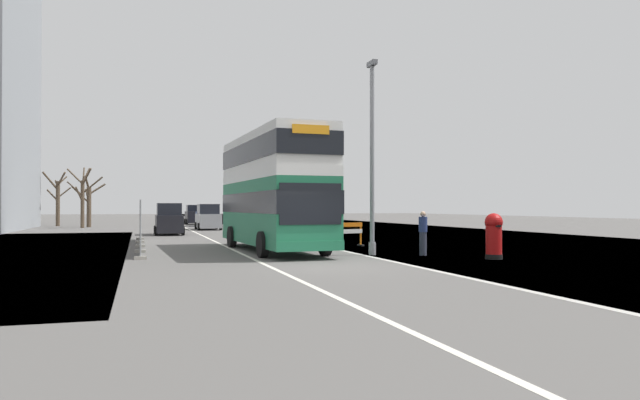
# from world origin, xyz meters

# --- Properties ---
(ground) EXTENTS (140.00, 280.00, 0.10)m
(ground) POSITION_xyz_m (0.61, 0.13, -0.05)
(ground) COLOR #565451
(double_decker_bus) EXTENTS (3.12, 10.41, 5.03)m
(double_decker_bus) POSITION_xyz_m (-0.09, 7.10, 2.68)
(double_decker_bus) COLOR #1E6B47
(double_decker_bus) RESTS_ON ground
(lamppost_foreground) EXTENTS (0.29, 0.70, 7.76)m
(lamppost_foreground) POSITION_xyz_m (3.23, 3.82, 3.65)
(lamppost_foreground) COLOR gray
(lamppost_foreground) RESTS_ON ground
(red_pillar_postbox) EXTENTS (0.65, 0.65, 1.69)m
(red_pillar_postbox) POSITION_xyz_m (6.83, 0.84, 0.93)
(red_pillar_postbox) COLOR black
(red_pillar_postbox) RESTS_ON ground
(roadworks_barrier) EXTENTS (1.50, 0.80, 1.15)m
(roadworks_barrier) POSITION_xyz_m (4.09, 8.81, 0.71)
(roadworks_barrier) COLOR orange
(roadworks_barrier) RESTS_ON ground
(construction_site_fence) EXTENTS (0.44, 13.80, 2.19)m
(construction_site_fence) POSITION_xyz_m (-5.62, 11.21, 1.05)
(construction_site_fence) COLOR #A8AAAD
(construction_site_fence) RESTS_ON ground
(car_oncoming_near) EXTENTS (1.93, 4.07, 2.16)m
(car_oncoming_near) POSITION_xyz_m (-3.72, 23.64, 1.00)
(car_oncoming_near) COLOR black
(car_oncoming_near) RESTS_ON ground
(car_receding_mid) EXTENTS (1.95, 4.52, 2.14)m
(car_receding_mid) POSITION_xyz_m (-0.14, 31.99, 0.99)
(car_receding_mid) COLOR gray
(car_receding_mid) RESTS_ON ground
(car_receding_far) EXTENTS (1.94, 4.48, 2.11)m
(car_receding_far) POSITION_xyz_m (0.70, 41.15, 1.00)
(car_receding_far) COLOR navy
(car_receding_far) RESTS_ON ground
(car_far_side) EXTENTS (1.99, 4.20, 2.11)m
(car_far_side) POSITION_xyz_m (0.09, 47.51, 0.99)
(car_far_side) COLOR black
(car_far_side) RESTS_ON ground
(bare_tree_far_verge_near) EXTENTS (3.21, 3.11, 5.57)m
(bare_tree_far_verge_near) POSITION_xyz_m (-10.54, 38.99, 2.93)
(bare_tree_far_verge_near) COLOR #4C3D2D
(bare_tree_far_verge_near) RESTS_ON ground
(bare_tree_far_verge_mid) EXTENTS (3.07, 2.74, 4.78)m
(bare_tree_far_verge_mid) POSITION_xyz_m (-10.20, 41.18, 2.29)
(bare_tree_far_verge_mid) COLOR #4C3D2D
(bare_tree_far_verge_mid) RESTS_ON ground
(bare_tree_far_verge_far) EXTENTS (2.58, 2.49, 5.33)m
(bare_tree_far_verge_far) POSITION_xyz_m (-13.38, 45.01, 2.75)
(bare_tree_far_verge_far) COLOR #4C3D2D
(bare_tree_far_verge_far) RESTS_ON ground
(pedestrian_at_kerb) EXTENTS (0.34, 0.34, 1.75)m
(pedestrian_at_kerb) POSITION_xyz_m (5.08, 3.07, 0.88)
(pedestrian_at_kerb) COLOR #2D3342
(pedestrian_at_kerb) RESTS_ON ground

